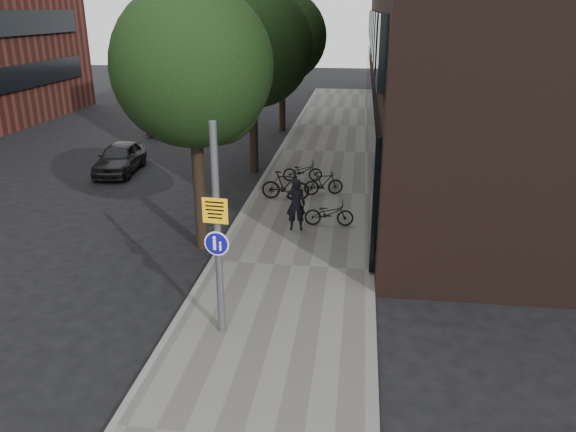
% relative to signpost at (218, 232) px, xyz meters
% --- Properties ---
extents(ground, '(120.00, 120.00, 0.00)m').
position_rel_signpost_xyz_m(ground, '(0.87, 0.17, -2.45)').
color(ground, black).
rests_on(ground, ground).
extents(sidewalk, '(4.50, 60.00, 0.12)m').
position_rel_signpost_xyz_m(sidewalk, '(1.12, 10.17, -2.39)').
color(sidewalk, slate).
rests_on(sidewalk, ground).
extents(curb_edge, '(0.15, 60.00, 0.13)m').
position_rel_signpost_xyz_m(curb_edge, '(-1.13, 10.17, -2.39)').
color(curb_edge, slate).
rests_on(curb_edge, ground).
extents(street_tree_near, '(4.40, 4.40, 7.50)m').
position_rel_signpost_xyz_m(street_tree_near, '(-1.66, 4.81, 2.66)').
color(street_tree_near, black).
rests_on(street_tree_near, ground).
extents(street_tree_mid, '(5.00, 5.00, 7.80)m').
position_rel_signpost_xyz_m(street_tree_mid, '(-1.66, 13.31, 2.66)').
color(street_tree_mid, black).
rests_on(street_tree_mid, ground).
extents(street_tree_far, '(5.00, 5.00, 7.80)m').
position_rel_signpost_xyz_m(street_tree_far, '(-1.66, 22.31, 2.66)').
color(street_tree_far, black).
rests_on(street_tree_far, ground).
extents(signpost, '(0.53, 0.15, 4.62)m').
position_rel_signpost_xyz_m(signpost, '(0.00, 0.00, 0.00)').
color(signpost, '#595B5E').
rests_on(signpost, sidewalk).
extents(pedestrian, '(0.67, 0.48, 1.69)m').
position_rel_signpost_xyz_m(pedestrian, '(0.91, 6.16, -1.48)').
color(pedestrian, black).
rests_on(pedestrian, sidewalk).
extents(parked_bike_facade_near, '(1.62, 0.65, 0.83)m').
position_rel_signpost_xyz_m(parked_bike_facade_near, '(1.94, 6.67, -1.91)').
color(parked_bike_facade_near, black).
rests_on(parked_bike_facade_near, sidewalk).
extents(parked_bike_facade_far, '(1.57, 0.83, 0.91)m').
position_rel_signpost_xyz_m(parked_bike_facade_far, '(1.54, 9.86, -1.88)').
color(parked_bike_facade_far, black).
rests_on(parked_bike_facade_far, sidewalk).
extents(parked_bike_curb_near, '(1.67, 0.80, 0.84)m').
position_rel_signpost_xyz_m(parked_bike_curb_near, '(0.57, 11.56, -1.91)').
color(parked_bike_curb_near, black).
rests_on(parked_bike_curb_near, sidewalk).
extents(parked_bike_curb_far, '(1.78, 0.50, 1.07)m').
position_rel_signpost_xyz_m(parked_bike_curb_far, '(0.19, 9.14, -1.80)').
color(parked_bike_curb_far, black).
rests_on(parked_bike_curb_far, sidewalk).
extents(parked_car_near, '(1.87, 3.96, 1.31)m').
position_rel_signpost_xyz_m(parked_car_near, '(-7.53, 12.28, -1.80)').
color(parked_car_near, black).
rests_on(parked_car_near, ground).
extents(parked_car_mid, '(1.40, 3.76, 1.23)m').
position_rel_signpost_xyz_m(parked_car_mid, '(-8.34, 20.89, -1.84)').
color(parked_car_mid, '#5B1B1A').
rests_on(parked_car_mid, ground).
extents(parked_car_far, '(2.05, 4.11, 1.15)m').
position_rel_signpost_xyz_m(parked_car_far, '(-8.82, 29.11, -1.88)').
color(parked_car_far, '#1A1D2F').
rests_on(parked_car_far, ground).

